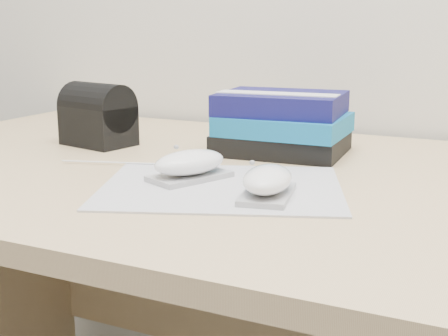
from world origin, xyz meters
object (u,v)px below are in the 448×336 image
at_px(mouse_front, 267,182).
at_px(book_stack, 282,123).
at_px(desk, 307,305).
at_px(mouse_rear, 190,165).
at_px(pouch, 98,115).

height_order(mouse_front, book_stack, book_stack).
bearing_deg(book_stack, desk, -47.76).
bearing_deg(desk, book_stack, 132.24).
bearing_deg(mouse_rear, desk, 49.14).
relative_size(mouse_rear, mouse_front, 1.09).
distance_m(mouse_front, book_stack, 0.30).
bearing_deg(mouse_rear, pouch, 149.93).
bearing_deg(mouse_front, book_stack, 106.94).
distance_m(mouse_rear, book_stack, 0.25).
height_order(mouse_rear, pouch, pouch).
relative_size(mouse_rear, pouch, 0.94).
distance_m(desk, book_stack, 0.31).
xyz_separation_m(book_stack, pouch, (-0.33, -0.08, 0.00)).
relative_size(book_stack, pouch, 1.61).
bearing_deg(desk, mouse_rear, -130.86).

